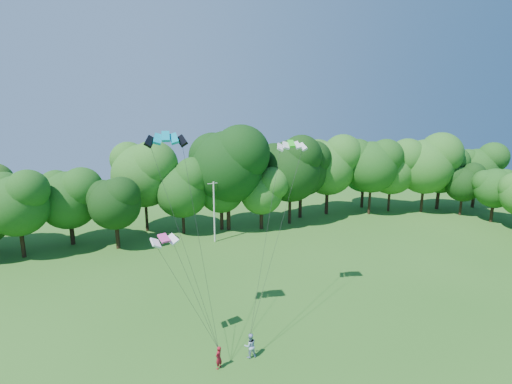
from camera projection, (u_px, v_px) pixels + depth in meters
name	position (u px, v px, depth m)	size (l,w,h in m)	color
utility_pole	(214.00, 211.00, 51.76)	(1.61, 0.35, 8.09)	silver
kite_flyer_left	(219.00, 357.00, 27.72)	(0.61, 0.40, 1.68)	maroon
kite_flyer_right	(250.00, 346.00, 28.91)	(0.91, 0.71, 1.87)	#99AED4
kite_teal	(166.00, 136.00, 28.10)	(2.91, 1.52, 0.70)	#058FA7
kite_green	(291.00, 144.00, 33.15)	(2.54, 1.48, 0.55)	#27E522
kite_pink	(164.00, 238.00, 27.89)	(2.06, 1.42, 0.45)	#E33F9C
tree_back_center	(228.00, 160.00, 55.31)	(11.19, 11.19, 16.28)	black
tree_back_east	(364.00, 165.00, 67.91)	(8.19, 8.19, 11.91)	#3A2017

